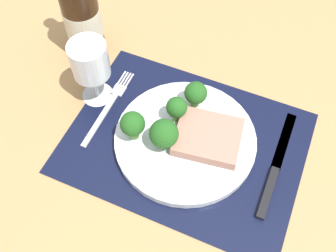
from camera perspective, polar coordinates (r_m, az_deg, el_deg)
ground_plane at (r=74.80cm, az=2.43°, el=-3.01°), size 140.00×110.00×3.00cm
placemat at (r=73.38cm, az=2.47°, el=-2.37°), size 42.98×32.04×0.30cm
plate at (r=72.56cm, az=2.50°, el=-1.99°), size 25.97×25.97×1.60cm
steak at (r=70.97cm, az=5.80°, el=-1.58°), size 12.82×11.35×2.16cm
broccoli_back_left at (r=73.33cm, az=4.02°, el=4.73°), size 4.29×4.29×5.75cm
broccoli_front_edge at (r=71.04cm, az=1.25°, el=2.64°), size 3.87×3.87×5.73cm
broccoli_center at (r=67.95cm, az=-0.60°, el=-1.15°), size 5.20×5.20×6.32cm
broccoli_near_fork at (r=69.01cm, az=-5.13°, el=0.22°), size 4.47×4.47×6.29cm
fork at (r=78.17cm, az=-8.59°, el=2.82°), size 2.40×19.20×0.50cm
knife at (r=72.47cm, az=15.14°, el=-6.31°), size 1.80×23.00×0.80cm
wine_bottle at (r=82.41cm, az=-12.34°, el=15.28°), size 7.44×7.44×28.90cm
wine_glass at (r=73.66cm, az=-11.20°, el=8.90°), size 7.03×7.03×13.84cm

